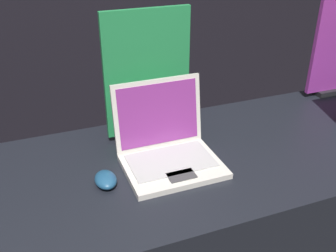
# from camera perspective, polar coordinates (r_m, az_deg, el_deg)

# --- Properties ---
(laptop_middle) EXTENTS (0.33, 0.30, 0.27)m
(laptop_middle) POSITION_cam_1_polar(r_m,az_deg,el_deg) (1.38, -0.16, -2.79)
(laptop_middle) COLOR silver
(laptop_middle) RESTS_ON display_counter
(mouse_middle) EXTENTS (0.07, 0.10, 0.04)m
(mouse_middle) POSITION_cam_1_polar(r_m,az_deg,el_deg) (1.30, -9.03, -7.70)
(mouse_middle) COLOR navy
(mouse_middle) RESTS_ON display_counter
(promo_stand_middle) EXTENTS (0.33, 0.07, 0.50)m
(promo_stand_middle) POSITION_cam_1_polar(r_m,az_deg,el_deg) (1.47, -3.00, 6.85)
(promo_stand_middle) COLOR black
(promo_stand_middle) RESTS_ON display_counter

